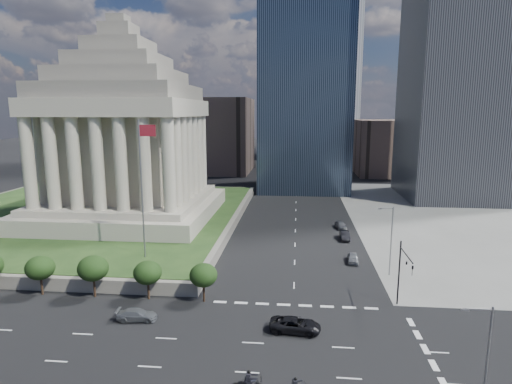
# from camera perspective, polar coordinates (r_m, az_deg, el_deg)

# --- Properties ---
(ground) EXTENTS (500.00, 500.00, 0.00)m
(ground) POSITION_cam_1_polar(r_m,az_deg,el_deg) (136.32, 5.42, 0.90)
(ground) COLOR black
(ground) RESTS_ON ground
(sidewalk_ne) EXTENTS (68.00, 90.00, 0.03)m
(sidewalk_ne) POSITION_cam_1_polar(r_m,az_deg,el_deg) (107.41, 30.72, -3.22)
(sidewalk_ne) COLOR slate
(sidewalk_ne) RESTS_ON ground
(plaza_terrace) EXTENTS (66.00, 70.00, 1.80)m
(plaza_terrace) POSITION_cam_1_polar(r_m,az_deg,el_deg) (98.20, -22.02, -3.14)
(plaza_terrace) COLOR #615B53
(plaza_terrace) RESTS_ON ground
(plaza_lawn) EXTENTS (64.00, 68.00, 0.10)m
(plaza_lawn) POSITION_cam_1_polar(r_m,az_deg,el_deg) (97.99, -22.06, -2.60)
(plaza_lawn) COLOR #203A17
(plaza_lawn) RESTS_ON plaza_terrace
(war_memorial) EXTENTS (34.00, 34.00, 39.00)m
(war_memorial) POSITION_cam_1_polar(r_m,az_deg,el_deg) (89.18, -17.18, 9.17)
(war_memorial) COLOR #AFA893
(war_memorial) RESTS_ON plaza_lawn
(flagpole) EXTENTS (2.52, 0.24, 20.00)m
(flagpole) POSITION_cam_1_polar(r_m,az_deg,el_deg) (63.14, -14.89, 1.31)
(flagpole) COLOR slate
(flagpole) RESTS_ON plaza_lawn
(tree_row) EXTENTS (53.00, 4.00, 6.00)m
(tree_row) POSITION_cam_1_polar(r_m,az_deg,el_deg) (63.31, -29.51, -9.18)
(tree_row) COLOR black
(tree_row) RESTS_ON ground
(midrise_glass) EXTENTS (26.00, 26.00, 60.00)m
(midrise_glass) POSITION_cam_1_polar(r_m,az_deg,el_deg) (129.58, 6.55, 13.69)
(midrise_glass) COLOR black
(midrise_glass) RESTS_ON ground
(highrise_ne) EXTENTS (26.00, 28.00, 100.00)m
(highrise_ne) POSITION_cam_1_polar(r_m,az_deg,el_deg) (129.35, 26.27, 21.67)
(highrise_ne) COLOR black
(highrise_ne) RESTS_ON ground
(building_filler_ne) EXTENTS (20.00, 30.00, 20.00)m
(building_filler_ne) POSITION_cam_1_polar(r_m,az_deg,el_deg) (167.93, 16.56, 5.78)
(building_filler_ne) COLOR brown
(building_filler_ne) RESTS_ON ground
(building_filler_nw) EXTENTS (24.00, 30.00, 28.00)m
(building_filler_nw) POSITION_cam_1_polar(r_m,az_deg,el_deg) (167.35, -4.87, 7.53)
(building_filler_nw) COLOR brown
(building_filler_nw) RESTS_ON ground
(traffic_signal_ne) EXTENTS (0.30, 5.74, 8.00)m
(traffic_signal_ne) POSITION_cam_1_polar(r_m,az_deg,el_deg) (52.70, 19.05, -9.61)
(traffic_signal_ne) COLOR black
(traffic_signal_ne) RESTS_ON ground
(street_lamp_south) EXTENTS (2.13, 0.22, 10.00)m
(street_lamp_south) POSITION_cam_1_polar(r_m,az_deg,el_deg) (35.76, 28.13, -19.66)
(street_lamp_south) COLOR slate
(street_lamp_south) RESTS_ON ground
(street_lamp_north) EXTENTS (2.13, 0.22, 10.00)m
(street_lamp_north) POSITION_cam_1_polar(r_m,az_deg,el_deg) (63.23, 17.46, -5.75)
(street_lamp_north) COLOR slate
(street_lamp_north) RESTS_ON ground
(pickup_truck) EXTENTS (2.89, 5.61, 1.51)m
(pickup_truck) POSITION_cam_1_polar(r_m,az_deg,el_deg) (47.58, 5.25, -17.23)
(pickup_truck) COLOR black
(pickup_truck) RESTS_ON ground
(suv_grey) EXTENTS (4.66, 2.23, 1.31)m
(suv_grey) POSITION_cam_1_polar(r_m,az_deg,el_deg) (51.42, -15.59, -15.49)
(suv_grey) COLOR #56595D
(suv_grey) RESTS_ON ground
(parked_sedan_near) EXTENTS (1.94, 4.18, 1.38)m
(parked_sedan_near) POSITION_cam_1_polar(r_m,az_deg,el_deg) (68.63, 12.81, -8.57)
(parked_sedan_near) COLOR gray
(parked_sedan_near) RESTS_ON ground
(parked_sedan_mid) EXTENTS (1.59, 4.53, 1.49)m
(parked_sedan_mid) POSITION_cam_1_polar(r_m,az_deg,el_deg) (80.05, 11.75, -5.70)
(parked_sedan_mid) COLOR black
(parked_sedan_mid) RESTS_ON ground
(parked_sedan_far) EXTENTS (4.48, 2.31, 1.46)m
(parked_sedan_far) POSITION_cam_1_polar(r_m,az_deg,el_deg) (87.26, 11.23, -4.33)
(parked_sedan_far) COLOR #4E5054
(parked_sedan_far) RESTS_ON ground
(motorcycle_trail) EXTENTS (2.82, 0.92, 2.07)m
(motorcycle_trail) POSITION_cam_1_polar(r_m,az_deg,el_deg) (38.66, -1.12, -23.92)
(motorcycle_trail) COLOR black
(motorcycle_trail) RESTS_ON ground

